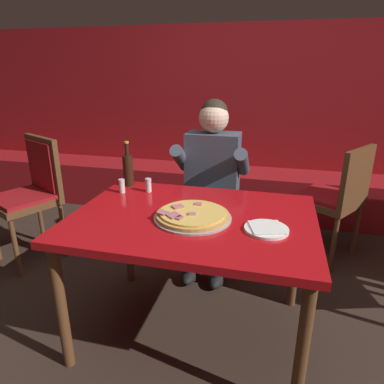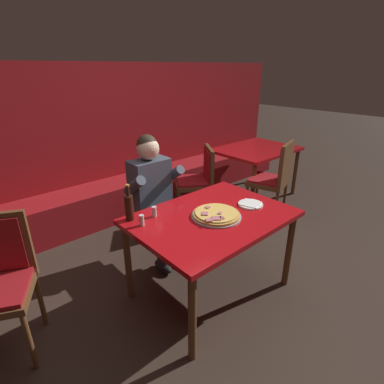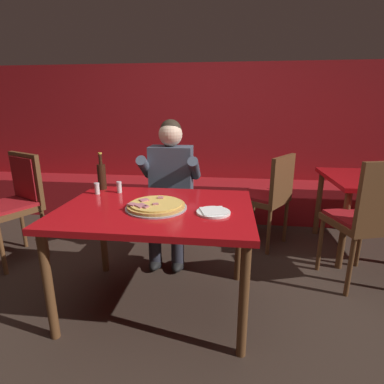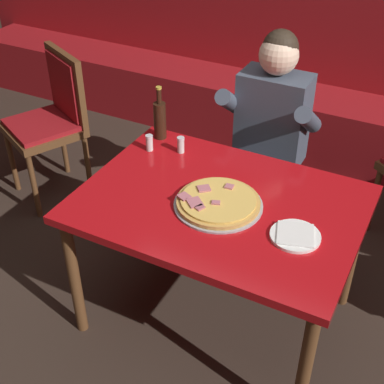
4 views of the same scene
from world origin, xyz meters
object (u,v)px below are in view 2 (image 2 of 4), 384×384
at_px(diner_seated_blue_shirt, 156,195).
at_px(dining_chair_side_aisle, 199,177).
at_px(plate_white_paper, 251,204).
at_px(shaker_parmesan, 142,221).
at_px(main_dining_table, 212,224).
at_px(shaker_red_pepper_flakes, 154,212).
at_px(pizza, 216,215).
at_px(beer_bottle, 129,207).
at_px(dining_chair_near_left, 275,176).
at_px(background_dining_table, 256,154).

height_order(diner_seated_blue_shirt, dining_chair_side_aisle, diner_seated_blue_shirt).
distance_m(plate_white_paper, shaker_parmesan, 0.95).
height_order(main_dining_table, dining_chair_side_aisle, dining_chair_side_aisle).
bearing_deg(diner_seated_blue_shirt, shaker_parmesan, -133.91).
bearing_deg(main_dining_table, shaker_red_pepper_flakes, 140.85).
xyz_separation_m(pizza, shaker_red_pepper_flakes, (-0.36, 0.33, 0.02)).
relative_size(pizza, shaker_parmesan, 4.62).
bearing_deg(dining_chair_side_aisle, beer_bottle, -152.97).
height_order(beer_bottle, dining_chair_side_aisle, beer_bottle).
xyz_separation_m(dining_chair_near_left, background_dining_table, (0.46, 0.64, 0.06)).
bearing_deg(pizza, main_dining_table, 101.64).
relative_size(shaker_red_pepper_flakes, dining_chair_near_left, 0.08).
bearing_deg(main_dining_table, diner_seated_blue_shirt, 93.89).
height_order(diner_seated_blue_shirt, background_dining_table, diner_seated_blue_shirt).
relative_size(dining_chair_side_aisle, background_dining_table, 0.80).
bearing_deg(pizza, dining_chair_near_left, 16.82).
bearing_deg(shaker_parmesan, dining_chair_near_left, 5.30).
distance_m(main_dining_table, dining_chair_near_left, 1.59).
xyz_separation_m(main_dining_table, shaker_red_pepper_flakes, (-0.36, 0.29, 0.12)).
relative_size(main_dining_table, beer_bottle, 4.32).
xyz_separation_m(plate_white_paper, dining_chair_near_left, (1.15, 0.51, -0.15)).
relative_size(main_dining_table, shaker_red_pepper_flakes, 14.65).
distance_m(main_dining_table, shaker_red_pepper_flakes, 0.47).
bearing_deg(background_dining_table, shaker_parmesan, -161.66).
height_order(main_dining_table, shaker_parmesan, shaker_parmesan).
distance_m(plate_white_paper, dining_chair_side_aisle, 1.29).
bearing_deg(dining_chair_near_left, shaker_parmesan, -174.70).
distance_m(dining_chair_side_aisle, background_dining_table, 1.12).
relative_size(beer_bottle, background_dining_table, 0.25).
relative_size(pizza, shaker_red_pepper_flakes, 4.62).
bearing_deg(dining_chair_side_aisle, diner_seated_blue_shirt, -157.77).
distance_m(main_dining_table, shaker_parmesan, 0.57).
distance_m(shaker_parmesan, background_dining_table, 2.64).
bearing_deg(background_dining_table, plate_white_paper, -144.48).
distance_m(pizza, shaker_parmesan, 0.58).
xyz_separation_m(shaker_parmesan, dining_chair_side_aisle, (1.39, 0.86, -0.23)).
height_order(main_dining_table, background_dining_table, same).
height_order(main_dining_table, dining_chair_near_left, dining_chair_near_left).
relative_size(shaker_parmesan, dining_chair_side_aisle, 0.09).
bearing_deg(pizza, shaker_parmesan, 152.29).
height_order(pizza, diner_seated_blue_shirt, diner_seated_blue_shirt).
bearing_deg(shaker_red_pepper_flakes, plate_white_paper, -27.01).
distance_m(diner_seated_blue_shirt, dining_chair_side_aisle, 1.01).
xyz_separation_m(shaker_parmesan, dining_chair_near_left, (2.04, 0.19, -0.18)).
height_order(pizza, shaker_parmesan, shaker_parmesan).
xyz_separation_m(shaker_parmesan, diner_seated_blue_shirt, (0.46, 0.48, -0.08)).
bearing_deg(shaker_red_pepper_flakes, pizza, -41.98).
bearing_deg(main_dining_table, shaker_parmesan, 155.31).
relative_size(main_dining_table, pizza, 3.17).
height_order(dining_chair_side_aisle, background_dining_table, dining_chair_side_aisle).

